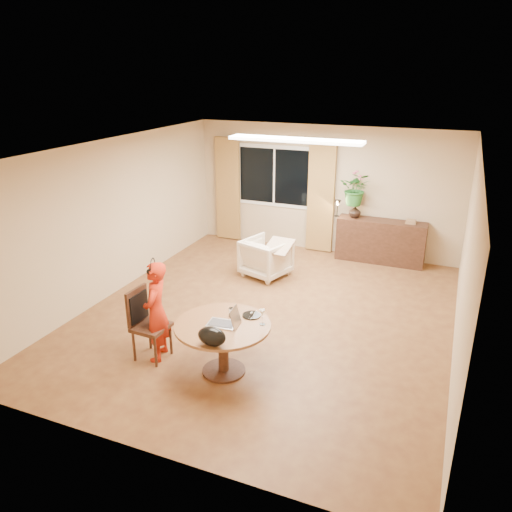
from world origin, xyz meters
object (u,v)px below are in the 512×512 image
Objects in this scene: dining_table at (223,334)px; dining_chair at (151,325)px; child at (156,311)px; armchair at (266,257)px; sideboard at (380,241)px.

dining_chair reaches higher than dining_table.
dining_chair is at bearing -176.82° from dining_table.
child is at bearing 31.05° from dining_chair.
armchair is at bearing 101.58° from dining_table.
sideboard is at bearing -122.63° from armchair.
dining_chair is 0.21m from child.
dining_table is at bearing 75.44° from child.
dining_table is 1.23× the size of dining_chair.
sideboard is at bearing 75.67° from dining_table.
child reaches higher than dining_table.
sideboard is (1.84, 1.52, 0.07)m from armchair.
dining_table is 4.82m from sideboard.
armchair reaches higher than dining_table.
dining_table is at bearing -104.33° from sideboard.
sideboard is (2.22, 4.73, -0.06)m from dining_chair.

